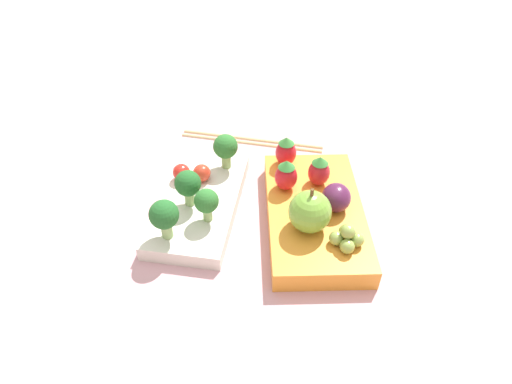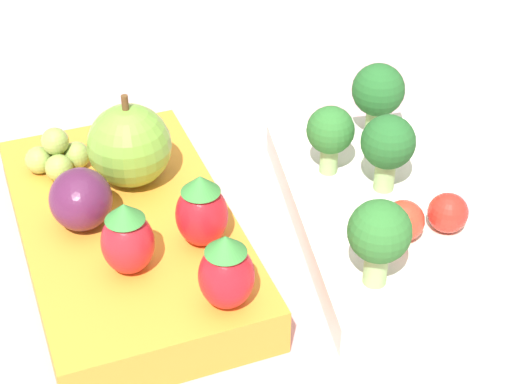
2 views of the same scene
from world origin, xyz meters
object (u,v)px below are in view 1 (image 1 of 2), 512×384
(bento_box_fruit, at_px, (315,213))
(chopsticks_pair, at_px, (251,140))
(cherry_tomato_0, at_px, (181,172))
(apple, at_px, (310,212))
(cherry_tomato_1, at_px, (202,173))
(broccoli_floret_3, at_px, (206,202))
(broccoli_floret_0, at_px, (187,187))
(strawberry_0, at_px, (286,175))
(plum, at_px, (336,197))
(strawberry_1, at_px, (319,171))
(broccoli_floret_1, at_px, (226,148))
(broccoli_floret_2, at_px, (164,216))
(bento_box_savoury, at_px, (199,202))
(grape_cluster, at_px, (347,237))
(strawberry_2, at_px, (286,151))

(bento_box_fruit, distance_m, chopsticks_pair, 0.18)
(chopsticks_pair, bearing_deg, cherry_tomato_0, 146.31)
(apple, bearing_deg, cherry_tomato_1, 59.76)
(apple, bearing_deg, broccoli_floret_3, 85.51)
(broccoli_floret_3, bearing_deg, cherry_tomato_0, 33.25)
(broccoli_floret_0, distance_m, broccoli_floret_3, 0.03)
(strawberry_0, bearing_deg, plum, -116.58)
(strawberry_1, bearing_deg, broccoli_floret_1, 74.99)
(cherry_tomato_1, height_order, chopsticks_pair, cherry_tomato_1)
(broccoli_floret_2, relative_size, cherry_tomato_1, 2.22)
(apple, distance_m, plum, 0.05)
(cherry_tomato_0, bearing_deg, strawberry_0, -95.90)
(broccoli_floret_3, xyz_separation_m, plum, (0.03, -0.15, -0.00))
(apple, distance_m, strawberry_1, 0.08)
(bento_box_savoury, height_order, apple, apple)
(broccoli_floret_2, distance_m, grape_cluster, 0.20)
(bento_box_fruit, distance_m, strawberry_1, 0.05)
(strawberry_2, distance_m, plum, 0.10)
(bento_box_savoury, relative_size, broccoli_floret_2, 3.87)
(broccoli_floret_1, height_order, grape_cluster, broccoli_floret_1)
(broccoli_floret_3, relative_size, apple, 0.77)
(strawberry_2, xyz_separation_m, plum, (-0.08, -0.06, -0.00))
(bento_box_savoury, distance_m, cherry_tomato_1, 0.04)
(grape_cluster, bearing_deg, broccoli_floret_2, 89.69)
(broccoli_floret_0, relative_size, apple, 0.85)
(cherry_tomato_0, xyz_separation_m, plum, (-0.04, -0.19, 0.01))
(strawberry_2, bearing_deg, cherry_tomato_1, 108.00)
(grape_cluster, bearing_deg, strawberry_2, 27.74)
(bento_box_savoury, bearing_deg, broccoli_floret_0, 155.11)
(bento_box_fruit, distance_m, strawberry_0, 0.06)
(grape_cluster, bearing_deg, apple, 61.38)
(strawberry_0, bearing_deg, broccoli_floret_0, 106.75)
(chopsticks_pair, bearing_deg, strawberry_1, -141.30)
(broccoli_floret_2, bearing_deg, strawberry_0, -56.40)
(broccoli_floret_0, bearing_deg, cherry_tomato_1, -7.91)
(cherry_tomato_0, height_order, plum, plum)
(bento_box_fruit, relative_size, grape_cluster, 5.64)
(bento_box_savoury, xyz_separation_m, grape_cluster, (-0.07, -0.17, 0.03))
(strawberry_0, height_order, strawberry_1, strawberry_0)
(bento_box_fruit, relative_size, plum, 5.86)
(bento_box_fruit, height_order, apple, apple)
(bento_box_fruit, distance_m, cherry_tomato_0, 0.17)
(plum, bearing_deg, broccoli_floret_1, 61.94)
(apple, height_order, chopsticks_pair, apple)
(bento_box_fruit, distance_m, strawberry_2, 0.09)
(broccoli_floret_2, xyz_separation_m, strawberry_2, (0.13, -0.13, -0.00))
(strawberry_0, xyz_separation_m, grape_cluster, (-0.09, -0.07, -0.01))
(broccoli_floret_0, relative_size, broccoli_floret_2, 0.95)
(broccoli_floret_0, height_order, strawberry_2, same)
(chopsticks_pair, bearing_deg, bento_box_fruit, -149.80)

